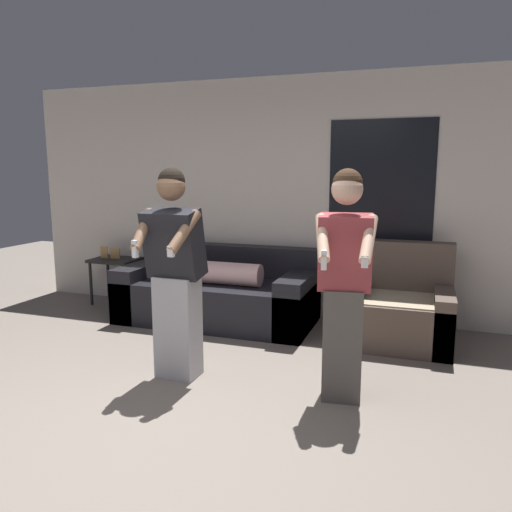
{
  "coord_description": "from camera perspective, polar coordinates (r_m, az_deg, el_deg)",
  "views": [
    {
      "loc": [
        1.68,
        -2.48,
        1.67
      ],
      "look_at": [
        0.48,
        1.01,
        1.03
      ],
      "focal_mm": 35.0,
      "sensor_mm": 36.0,
      "label": 1
    }
  ],
  "objects": [
    {
      "name": "couch",
      "position": [
        5.61,
        -4.33,
        -4.35
      ],
      "size": [
        2.14,
        1.0,
        0.81
      ],
      "color": "black",
      "rests_on": "ground_plane"
    },
    {
      "name": "person_left",
      "position": [
        4.01,
        -9.24,
        -2.07
      ],
      "size": [
        0.5,
        0.51,
        1.69
      ],
      "color": "#B2B2B7",
      "rests_on": "ground_plane"
    },
    {
      "name": "ground_plane",
      "position": [
        3.43,
        -13.99,
        -19.68
      ],
      "size": [
        14.0,
        14.0,
        0.0
      ],
      "primitive_type": "plane",
      "color": "slate"
    },
    {
      "name": "armchair",
      "position": [
        5.13,
        16.07,
        -5.98
      ],
      "size": [
        0.99,
        0.89,
        0.96
      ],
      "color": "brown",
      "rests_on": "ground_plane"
    },
    {
      "name": "side_table",
      "position": [
        6.52,
        -15.78,
        -0.96
      ],
      "size": [
        0.58,
        0.44,
        0.73
      ],
      "color": "black",
      "rests_on": "ground_plane"
    },
    {
      "name": "person_right",
      "position": [
        3.62,
        10.06,
        -3.14
      ],
      "size": [
        0.44,
        0.51,
        1.68
      ],
      "color": "#56514C",
      "rests_on": "ground_plane"
    },
    {
      "name": "wall_back",
      "position": [
        5.78,
        2.28,
        6.64
      ],
      "size": [
        6.32,
        0.07,
        2.7
      ],
      "color": "silver",
      "rests_on": "ground_plane"
    }
  ]
}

